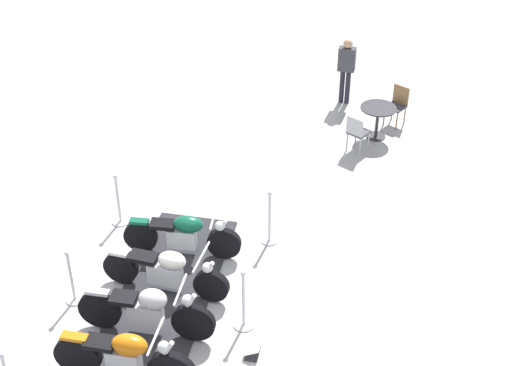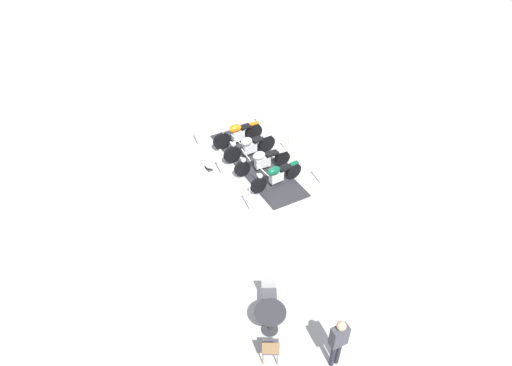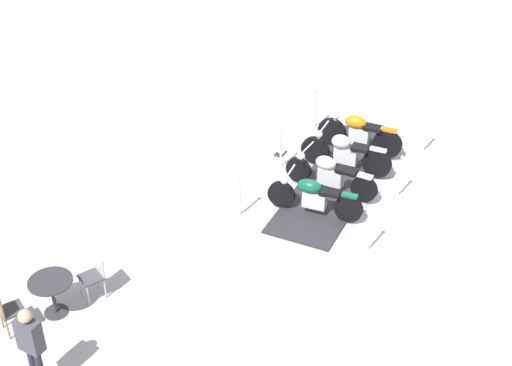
{
  "view_description": "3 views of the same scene",
  "coord_description": "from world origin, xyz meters",
  "px_view_note": "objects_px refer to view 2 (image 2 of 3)",
  "views": [
    {
      "loc": [
        -9.04,
        0.76,
        8.72
      ],
      "look_at": [
        1.67,
        -2.13,
        1.1
      ],
      "focal_mm": 52.32,
      "sensor_mm": 36.0,
      "label": 1
    },
    {
      "loc": [
        7.5,
        -10.93,
        9.79
      ],
      "look_at": [
        1.26,
        -1.84,
        0.86
      ],
      "focal_mm": 30.19,
      "sensor_mm": 36.0,
      "label": 2
    },
    {
      "loc": [
        14.22,
        -2.24,
        9.21
      ],
      "look_at": [
        1.45,
        -1.94,
        0.92
      ],
      "focal_mm": 50.97,
      "sensor_mm": 36.0,
      "label": 3
    }
  ],
  "objects_px": {
    "stanchion_left_rear": "(322,177)",
    "bystander_person": "(338,340)",
    "info_placard": "(209,168)",
    "cafe_chair_across_table": "(270,348)",
    "stanchion_left_front": "(261,121)",
    "stanchion_right_front": "(198,139)",
    "motorcycle_copper": "(237,134)",
    "stanchion_right_mid": "(221,167)",
    "motorcycle_chrome": "(249,146)",
    "stanchion_left_mid": "(289,146)",
    "motorcycle_forest": "(276,175)",
    "cafe_table": "(270,316)",
    "motorcycle_cream": "(262,160)",
    "stanchion_right_rear": "(250,202)",
    "cafe_chair_near_table": "(269,290)"
  },
  "relations": [
    {
      "from": "stanchion_left_mid",
      "to": "stanchion_left_front",
      "type": "distance_m",
      "value": 2.2
    },
    {
      "from": "stanchion_left_front",
      "to": "motorcycle_chrome",
      "type": "bearing_deg",
      "value": -67.88
    },
    {
      "from": "stanchion_left_front",
      "to": "cafe_table",
      "type": "distance_m",
      "value": 9.73
    },
    {
      "from": "stanchion_right_mid",
      "to": "stanchion_left_front",
      "type": "relative_size",
      "value": 1.09
    },
    {
      "from": "motorcycle_copper",
      "to": "stanchion_left_mid",
      "type": "xyz_separation_m",
      "value": [
        2.0,
        0.65,
        -0.19
      ]
    },
    {
      "from": "motorcycle_chrome",
      "to": "cafe_chair_near_table",
      "type": "bearing_deg",
      "value": 65.29
    },
    {
      "from": "motorcycle_copper",
      "to": "stanchion_right_mid",
      "type": "xyz_separation_m",
      "value": [
        0.69,
        -1.95,
        -0.17
      ]
    },
    {
      "from": "stanchion_left_front",
      "to": "motorcycle_copper",
      "type": "bearing_deg",
      "value": -91.09
    },
    {
      "from": "stanchion_right_front",
      "to": "bystander_person",
      "type": "height_order",
      "value": "bystander_person"
    },
    {
      "from": "cafe_chair_across_table",
      "to": "stanchion_left_front",
      "type": "bearing_deg",
      "value": 1.41
    },
    {
      "from": "stanchion_right_rear",
      "to": "stanchion_right_mid",
      "type": "distance_m",
      "value": 2.2
    },
    {
      "from": "stanchion_right_mid",
      "to": "cafe_chair_near_table",
      "type": "distance_m",
      "value": 5.81
    },
    {
      "from": "info_placard",
      "to": "cafe_table",
      "type": "distance_m",
      "value": 7.11
    },
    {
      "from": "motorcycle_cream",
      "to": "bystander_person",
      "type": "height_order",
      "value": "bystander_person"
    },
    {
      "from": "stanchion_right_rear",
      "to": "cafe_chair_across_table",
      "type": "distance_m",
      "value": 5.32
    },
    {
      "from": "stanchion_right_mid",
      "to": "cafe_table",
      "type": "height_order",
      "value": "stanchion_right_mid"
    },
    {
      "from": "info_placard",
      "to": "bystander_person",
      "type": "relative_size",
      "value": 0.24
    },
    {
      "from": "cafe_table",
      "to": "motorcycle_forest",
      "type": "bearing_deg",
      "value": 121.01
    },
    {
      "from": "stanchion_left_front",
      "to": "bystander_person",
      "type": "xyz_separation_m",
      "value": [
        7.36,
        -7.83,
        0.66
      ]
    },
    {
      "from": "stanchion_left_rear",
      "to": "info_placard",
      "type": "bearing_deg",
      "value": -157.88
    },
    {
      "from": "bystander_person",
      "to": "stanchion_left_mid",
      "type": "bearing_deg",
      "value": -21.75
    },
    {
      "from": "motorcycle_copper",
      "to": "info_placard",
      "type": "bearing_deg",
      "value": 28.66
    },
    {
      "from": "stanchion_left_rear",
      "to": "bystander_person",
      "type": "distance_m",
      "value": 6.81
    },
    {
      "from": "motorcycle_forest",
      "to": "stanchion_right_mid",
      "type": "relative_size",
      "value": 1.74
    },
    {
      "from": "motorcycle_copper",
      "to": "motorcycle_forest",
      "type": "xyz_separation_m",
      "value": [
        2.67,
        -1.35,
        -0.05
      ]
    },
    {
      "from": "motorcycle_forest",
      "to": "stanchion_right_mid",
      "type": "distance_m",
      "value": 2.07
    },
    {
      "from": "cafe_table",
      "to": "cafe_chair_across_table",
      "type": "bearing_deg",
      "value": -56.3
    },
    {
      "from": "stanchion_left_rear",
      "to": "motorcycle_forest",
      "type": "bearing_deg",
      "value": -142.19
    },
    {
      "from": "motorcycle_forest",
      "to": "motorcycle_copper",
      "type": "bearing_deg",
      "value": -94.3
    },
    {
      "from": "stanchion_left_rear",
      "to": "stanchion_left_front",
      "type": "relative_size",
      "value": 1.03
    },
    {
      "from": "motorcycle_forest",
      "to": "cafe_chair_across_table",
      "type": "bearing_deg",
      "value": 53.97
    },
    {
      "from": "motorcycle_forest",
      "to": "stanchion_right_front",
      "type": "bearing_deg",
      "value": -73.16
    },
    {
      "from": "motorcycle_chrome",
      "to": "motorcycle_forest",
      "type": "distance_m",
      "value": 1.99
    },
    {
      "from": "stanchion_right_front",
      "to": "stanchion_left_front",
      "type": "xyz_separation_m",
      "value": [
        1.31,
        2.6,
        -0.01
      ]
    },
    {
      "from": "motorcycle_cream",
      "to": "motorcycle_forest",
      "type": "xyz_separation_m",
      "value": [
        0.89,
        -0.45,
        0.0
      ]
    },
    {
      "from": "motorcycle_copper",
      "to": "stanchion_left_front",
      "type": "relative_size",
      "value": 1.87
    },
    {
      "from": "info_placard",
      "to": "bystander_person",
      "type": "bearing_deg",
      "value": 176.55
    },
    {
      "from": "stanchion_right_mid",
      "to": "stanchion_right_front",
      "type": "bearing_deg",
      "value": 153.25
    },
    {
      "from": "motorcycle_chrome",
      "to": "cafe_chair_across_table",
      "type": "height_order",
      "value": "motorcycle_chrome"
    },
    {
      "from": "motorcycle_copper",
      "to": "motorcycle_forest",
      "type": "distance_m",
      "value": 2.99
    },
    {
      "from": "motorcycle_chrome",
      "to": "motorcycle_copper",
      "type": "bearing_deg",
      "value": -91.79
    },
    {
      "from": "stanchion_left_rear",
      "to": "stanchion_left_front",
      "type": "height_order",
      "value": "stanchion_left_rear"
    },
    {
      "from": "motorcycle_chrome",
      "to": "cafe_table",
      "type": "relative_size",
      "value": 2.57
    },
    {
      "from": "stanchion_left_mid",
      "to": "info_placard",
      "type": "height_order",
      "value": "stanchion_left_mid"
    },
    {
      "from": "motorcycle_cream",
      "to": "stanchion_right_front",
      "type": "xyz_separation_m",
      "value": [
        -3.05,
        -0.05,
        -0.14
      ]
    },
    {
      "from": "motorcycle_cream",
      "to": "cafe_chair_near_table",
      "type": "xyz_separation_m",
      "value": [
        3.4,
        -4.73,
        0.03
      ]
    },
    {
      "from": "motorcycle_copper",
      "to": "motorcycle_chrome",
      "type": "relative_size",
      "value": 0.97
    },
    {
      "from": "motorcycle_copper",
      "to": "cafe_table",
      "type": "relative_size",
      "value": 2.48
    },
    {
      "from": "stanchion_right_front",
      "to": "cafe_chair_near_table",
      "type": "bearing_deg",
      "value": -35.93
    },
    {
      "from": "motorcycle_copper",
      "to": "cafe_chair_near_table",
      "type": "distance_m",
      "value": 7.65
    }
  ]
}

